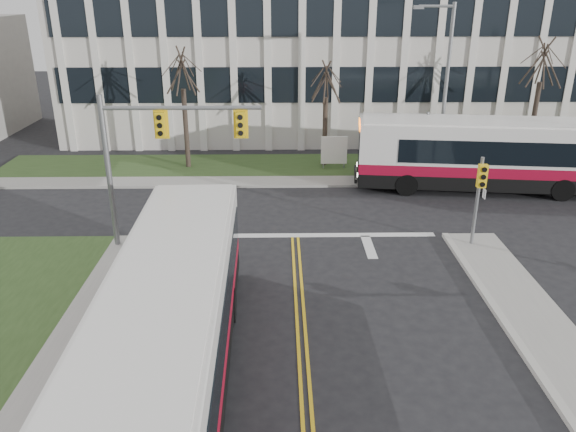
# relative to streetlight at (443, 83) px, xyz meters

# --- Properties ---
(ground) EXTENTS (120.00, 120.00, 0.00)m
(ground) POSITION_rel_streetlight_xyz_m (-8.03, -16.20, -5.19)
(ground) COLOR black
(ground) RESTS_ON ground
(sidewalk_cross) EXTENTS (44.00, 1.60, 0.14)m
(sidewalk_cross) POSITION_rel_streetlight_xyz_m (-3.03, -1.00, -5.12)
(sidewalk_cross) COLOR #9E9B93
(sidewalk_cross) RESTS_ON ground
(building_lawn) EXTENTS (44.00, 5.00, 0.12)m
(building_lawn) POSITION_rel_streetlight_xyz_m (-3.03, 1.80, -5.13)
(building_lawn) COLOR #2D461E
(building_lawn) RESTS_ON ground
(office_building) EXTENTS (40.00, 16.00, 12.00)m
(office_building) POSITION_rel_streetlight_xyz_m (-3.03, 13.80, 0.81)
(office_building) COLOR beige
(office_building) RESTS_ON ground
(mast_arm_signal) EXTENTS (6.11, 0.38, 6.20)m
(mast_arm_signal) POSITION_rel_streetlight_xyz_m (-13.65, -9.04, -0.94)
(mast_arm_signal) COLOR slate
(mast_arm_signal) RESTS_ON ground
(signal_pole_near) EXTENTS (0.34, 0.39, 3.80)m
(signal_pole_near) POSITION_rel_streetlight_xyz_m (-0.83, -9.30, -2.69)
(signal_pole_near) COLOR slate
(signal_pole_near) RESTS_ON ground
(signal_pole_far) EXTENTS (0.34, 0.39, 3.80)m
(signal_pole_far) POSITION_rel_streetlight_xyz_m (-0.83, -0.80, -2.69)
(signal_pole_far) COLOR slate
(signal_pole_far) RESTS_ON ground
(streetlight) EXTENTS (2.15, 0.25, 9.20)m
(streetlight) POSITION_rel_streetlight_xyz_m (0.00, 0.00, 0.00)
(streetlight) COLOR slate
(streetlight) RESTS_ON ground
(directory_sign) EXTENTS (1.50, 0.12, 2.00)m
(directory_sign) POSITION_rel_streetlight_xyz_m (-5.53, 1.30, -4.02)
(directory_sign) COLOR slate
(directory_sign) RESTS_ON ground
(tree_left) EXTENTS (1.80, 1.80, 7.70)m
(tree_left) POSITION_rel_streetlight_xyz_m (-14.03, 1.80, 0.32)
(tree_left) COLOR #42352B
(tree_left) RESTS_ON ground
(tree_mid) EXTENTS (1.80, 1.80, 6.82)m
(tree_mid) POSITION_rel_streetlight_xyz_m (-6.03, 2.00, -0.31)
(tree_mid) COLOR #42352B
(tree_mid) RESTS_ON ground
(tree_right) EXTENTS (1.80, 1.80, 8.25)m
(tree_right) POSITION_rel_streetlight_xyz_m (5.97, 1.80, 0.71)
(tree_right) COLOR #42352B
(tree_right) RESTS_ON ground
(bus_main) EXTENTS (3.09, 13.02, 3.46)m
(bus_main) POSITION_rel_streetlight_xyz_m (-11.46, -17.84, -3.47)
(bus_main) COLOR silver
(bus_main) RESTS_ON ground
(bus_cross) EXTENTS (13.71, 4.48, 3.59)m
(bus_cross) POSITION_rel_streetlight_xyz_m (2.18, -2.20, -3.40)
(bus_cross) COLOR silver
(bus_cross) RESTS_ON ground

